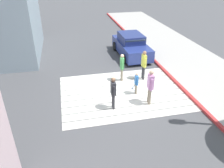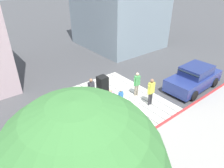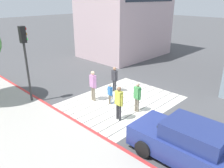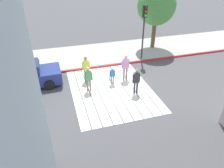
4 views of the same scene
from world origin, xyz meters
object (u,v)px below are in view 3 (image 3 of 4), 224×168
object	(u,v)px
pedestrian_adult_lead	(93,84)
pedestrian_adult_side	(119,101)
pedestrian_teen_behind	(137,95)
pedestrian_adult_trailing	(115,78)
traffic_light_corner	(25,50)
pedestrian_child_with_racket	(110,93)
car_parked_near_curb	(190,145)

from	to	relation	value
pedestrian_adult_lead	pedestrian_adult_side	xyz separation A→B (m)	(-0.58, -2.52, -0.02)
pedestrian_adult_side	pedestrian_teen_behind	xyz separation A→B (m)	(1.26, -0.11, -0.07)
pedestrian_adult_trailing	pedestrian_teen_behind	bearing A→B (deg)	-112.63
pedestrian_adult_lead	pedestrian_adult_trailing	bearing A→B (deg)	1.03
traffic_light_corner	pedestrian_teen_behind	size ratio (longest dim) A/B	2.62
pedestrian_adult_lead	pedestrian_adult_trailing	world-z (taller)	pedestrian_adult_lead
pedestrian_adult_side	pedestrian_child_with_racket	bearing A→B (deg)	58.36
pedestrian_adult_lead	traffic_light_corner	bearing A→B (deg)	137.90
car_parked_near_curb	pedestrian_adult_lead	bearing A→B (deg)	80.99
car_parked_near_curb	traffic_light_corner	bearing A→B (deg)	100.31
pedestrian_teen_behind	pedestrian_adult_side	bearing A→B (deg)	174.99
traffic_light_corner	pedestrian_adult_trailing	xyz separation A→B (m)	(4.38, -2.30, -2.10)
pedestrian_adult_lead	pedestrian_child_with_racket	size ratio (longest dim) A/B	1.49
pedestrian_teen_behind	pedestrian_adult_trailing	bearing A→B (deg)	67.37
car_parked_near_curb	pedestrian_adult_side	bearing A→B (deg)	83.66
car_parked_near_curb	pedestrian_adult_side	world-z (taller)	pedestrian_adult_side
car_parked_near_curb	pedestrian_child_with_racket	world-z (taller)	car_parked_near_curb
car_parked_near_curb	pedestrian_adult_lead	distance (m)	6.43
pedestrian_teen_behind	pedestrian_child_with_racket	bearing A→B (deg)	101.96
traffic_light_corner	pedestrian_adult_trailing	world-z (taller)	traffic_light_corner
traffic_light_corner	pedestrian_child_with_racket	bearing A→B (deg)	-48.97
car_parked_near_curb	pedestrian_teen_behind	world-z (taller)	pedestrian_teen_behind
traffic_light_corner	pedestrian_child_with_racket	size ratio (longest dim) A/B	3.53
traffic_light_corner	pedestrian_child_with_racket	world-z (taller)	traffic_light_corner
traffic_light_corner	pedestrian_teen_behind	xyz separation A→B (m)	(3.27, -4.97, -2.10)
pedestrian_adult_side	car_parked_near_curb	bearing A→B (deg)	-96.34
pedestrian_adult_trailing	pedestrian_child_with_racket	size ratio (longest dim) A/B	1.35
car_parked_near_curb	pedestrian_teen_behind	bearing A→B (deg)	65.58
car_parked_near_curb	pedestrian_adult_side	distance (m)	3.86
pedestrian_adult_lead	pedestrian_adult_side	size ratio (longest dim) A/B	1.02
traffic_light_corner	pedestrian_adult_side	bearing A→B (deg)	-67.57
pedestrian_teen_behind	pedestrian_child_with_racket	distance (m)	1.66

